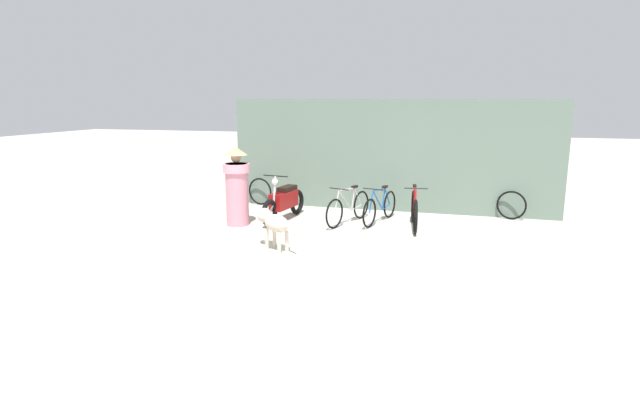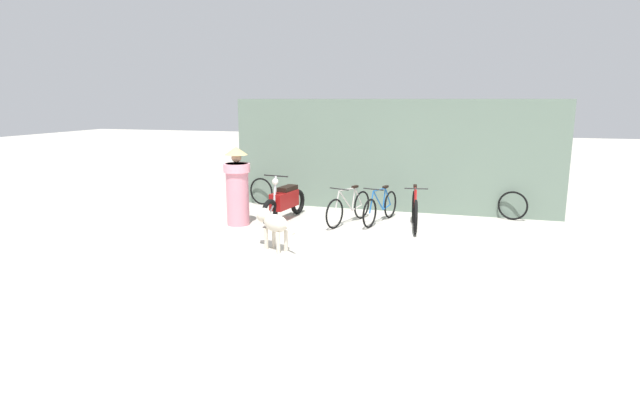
{
  "view_description": "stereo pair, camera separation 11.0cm",
  "coord_description": "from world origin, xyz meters",
  "views": [
    {
      "loc": [
        1.54,
        -8.26,
        2.63
      ],
      "look_at": [
        -1.06,
        1.17,
        0.65
      ],
      "focal_mm": 28.0,
      "sensor_mm": 36.0,
      "label": 1
    },
    {
      "loc": [
        1.64,
        -8.23,
        2.63
      ],
      "look_at": [
        -1.06,
        1.17,
        0.65
      ],
      "focal_mm": 28.0,
      "sensor_mm": 36.0,
      "label": 2
    }
  ],
  "objects": [
    {
      "name": "ground_plane",
      "position": [
        0.0,
        0.0,
        0.0
      ],
      "size": [
        60.0,
        60.0,
        0.0
      ],
      "primitive_type": "plane",
      "color": "#B7B2A5"
    },
    {
      "name": "bicycle_1",
      "position": [
        -0.01,
        2.24,
        0.34
      ],
      "size": [
        0.57,
        1.61,
        0.81
      ],
      "rotation": [
        0.0,
        0.0,
        -1.85
      ],
      "color": "black",
      "rests_on": "ground"
    },
    {
      "name": "spare_tire_right",
      "position": [
        -3.22,
        3.29,
        0.34
      ],
      "size": [
        0.68,
        0.19,
        0.69
      ],
      "rotation": [
        0.0,
        0.0,
        -0.22
      ],
      "color": "black",
      "rests_on": "ground"
    },
    {
      "name": "bicycle_0",
      "position": [
        -0.65,
        1.99,
        0.34
      ],
      "size": [
        0.66,
        1.63,
        0.82
      ],
      "rotation": [
        0.0,
        0.0,
        -1.91
      ],
      "color": "black",
      "rests_on": "ground"
    },
    {
      "name": "motorcycle",
      "position": [
        -2.09,
        1.91,
        0.42
      ],
      "size": [
        0.58,
        1.83,
        1.05
      ],
      "rotation": [
        0.0,
        0.0,
        -1.73
      ],
      "color": "black",
      "rests_on": "ground"
    },
    {
      "name": "spare_tire_left",
      "position": [
        2.76,
        3.3,
        0.32
      ],
      "size": [
        0.63,
        0.22,
        0.65
      ],
      "rotation": [
        0.0,
        0.0,
        -0.28
      ],
      "color": "black",
      "rests_on": "ground"
    },
    {
      "name": "person_in_robes",
      "position": [
        -2.9,
        1.24,
        0.84
      ],
      "size": [
        0.6,
        0.6,
        1.66
      ],
      "rotation": [
        0.0,
        0.0,
        3.24
      ],
      "color": "pink",
      "rests_on": "ground"
    },
    {
      "name": "bicycle_2",
      "position": [
        0.75,
        1.98,
        0.37
      ],
      "size": [
        0.46,
        1.68,
        0.91
      ],
      "rotation": [
        0.0,
        0.0,
        -1.44
      ],
      "color": "black",
      "rests_on": "ground"
    },
    {
      "name": "stray_dog",
      "position": [
        -1.53,
        -0.23,
        0.49
      ],
      "size": [
        0.93,
        0.66,
        0.71
      ],
      "rotation": [
        0.0,
        0.0,
        2.59
      ],
      "color": "beige",
      "rests_on": "ground"
    },
    {
      "name": "shop_wall_back",
      "position": [
        0.0,
        3.54,
        1.32
      ],
      "size": [
        7.73,
        0.2,
        2.64
      ],
      "color": "slate",
      "rests_on": "ground"
    }
  ]
}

